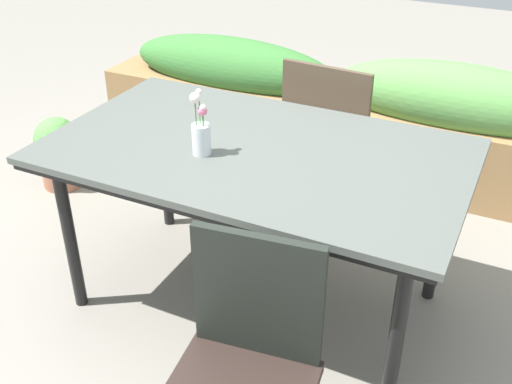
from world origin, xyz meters
name	(u,v)px	position (x,y,z in m)	size (l,w,h in m)	color
ground_plane	(245,291)	(0.00, 0.00, 0.00)	(12.00, 12.00, 0.00)	gray
dining_table	(256,162)	(0.07, -0.03, 0.72)	(1.67, 0.99, 0.78)	#4C514C
chair_far_side	(334,132)	(0.13, 0.80, 0.51)	(0.52, 0.52, 0.91)	brown
chair_near_right	(244,366)	(0.44, -0.86, 0.53)	(0.47, 0.47, 0.91)	black
flower_vase	(201,132)	(-0.10, -0.16, 0.87)	(0.07, 0.07, 0.26)	silver
planter_box	(336,112)	(-0.06, 1.39, 0.37)	(3.16, 0.45, 0.78)	olive
potted_plant	(59,151)	(-1.45, 0.42, 0.23)	(0.26, 0.26, 0.44)	#9E6047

